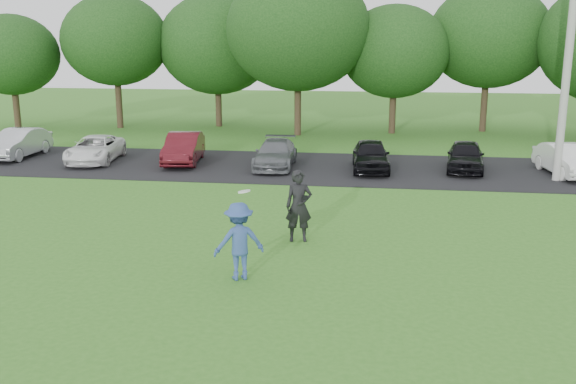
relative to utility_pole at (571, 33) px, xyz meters
name	(u,v)px	position (x,y,z in m)	size (l,w,h in m)	color
ground	(265,293)	(-8.75, -11.84, -5.27)	(100.00, 100.00, 0.00)	#357320
parking_lot	(321,168)	(-8.75, 1.16, -5.26)	(32.00, 6.50, 0.03)	black
utility_pole	(571,33)	(0.00, 0.00, 0.00)	(0.28, 0.28, 10.55)	#ADADA7
frisbee_player	(239,241)	(-9.43, -11.12, -4.42)	(1.27, 1.04, 2.02)	#345093
camera_bystander	(299,206)	(-8.47, -8.30, -4.34)	(0.75, 0.57, 1.86)	black
parked_cars	(301,153)	(-9.55, 1.16, -4.67)	(27.68, 4.37, 1.23)	silver
tree_row	(367,41)	(-7.23, 10.92, -0.36)	(42.39, 9.85, 8.64)	#38281C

